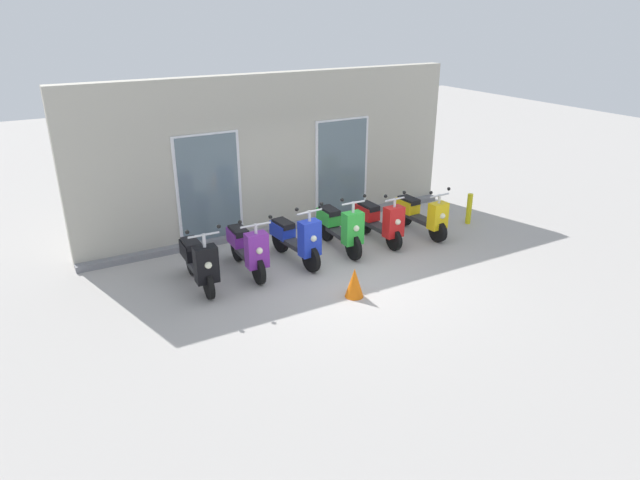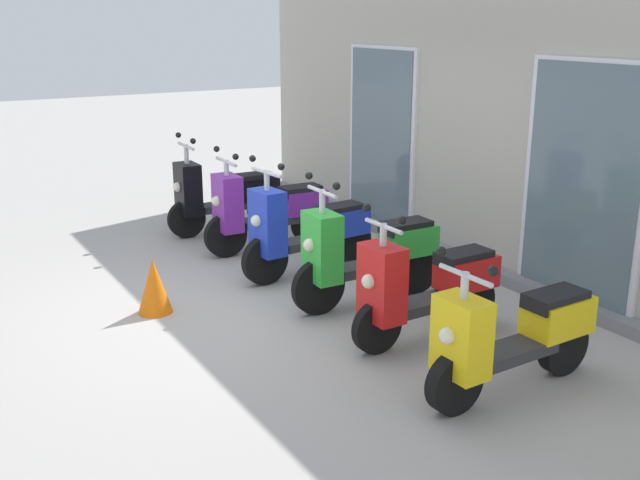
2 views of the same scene
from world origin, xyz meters
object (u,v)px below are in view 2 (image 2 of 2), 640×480
at_px(scooter_green, 366,253).
at_px(scooter_yellow, 513,336).
at_px(scooter_blue, 306,230).
at_px(traffic_cone, 154,286).
at_px(scooter_purple, 266,210).
at_px(scooter_black, 223,194).
at_px(scooter_red, 425,286).

relative_size(scooter_green, scooter_yellow, 1.04).
xyz_separation_m(scooter_blue, traffic_cone, (0.20, -1.74, -0.23)).
bearing_deg(scooter_blue, traffic_cone, -83.32).
bearing_deg(scooter_purple, scooter_blue, -1.91).
relative_size(scooter_blue, scooter_green, 1.00).
relative_size(scooter_black, traffic_cone, 2.96).
height_order(scooter_purple, scooter_green, scooter_green).
bearing_deg(scooter_red, scooter_black, -178.52).
relative_size(scooter_yellow, traffic_cone, 3.01).
distance_m(scooter_blue, scooter_red, 1.97).
height_order(scooter_black, scooter_green, scooter_green).
distance_m(scooter_purple, traffic_cone, 2.14).
bearing_deg(scooter_green, traffic_cone, -114.64).
height_order(scooter_black, scooter_blue, scooter_blue).
bearing_deg(scooter_black, scooter_blue, 2.56).
xyz_separation_m(scooter_red, scooter_yellow, (1.06, -0.05, -0.04)).
bearing_deg(traffic_cone, scooter_red, 44.85).
height_order(scooter_red, scooter_yellow, scooter_red).
height_order(scooter_green, traffic_cone, scooter_green).
xyz_separation_m(scooter_black, scooter_blue, (1.94, 0.09, -0.00)).
height_order(scooter_purple, scooter_red, scooter_purple).
distance_m(scooter_green, traffic_cone, 1.99).
relative_size(scooter_black, scooter_green, 0.95).
relative_size(scooter_red, scooter_yellow, 0.96).
distance_m(scooter_black, scooter_yellow, 4.96).
distance_m(scooter_black, scooter_green, 2.97).
bearing_deg(scooter_red, scooter_blue, -179.58).
bearing_deg(traffic_cone, scooter_black, 142.39).
bearing_deg(scooter_yellow, scooter_black, -179.37).
bearing_deg(scooter_purple, scooter_green, 0.75).
xyz_separation_m(scooter_red, traffic_cone, (-1.76, -1.75, -0.23)).
relative_size(scooter_black, scooter_purple, 0.96).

